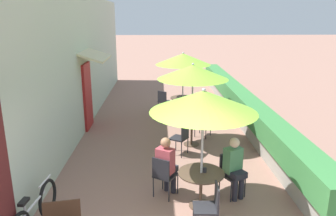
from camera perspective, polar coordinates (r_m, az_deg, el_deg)
cafe_facade_wall at (r=11.23m, az=-14.32°, el=7.94°), size 0.98×14.89×4.20m
planter_hedge at (r=11.67m, az=12.56°, el=0.54°), size 0.60×13.89×1.01m
patio_table_near at (r=6.33m, az=5.78°, el=-12.45°), size 0.87×0.87×0.71m
patio_umbrella_near at (r=5.77m, az=6.20°, el=1.14°), size 1.92×1.92×2.32m
cafe_chair_near_left at (r=5.69m, az=7.33°, el=-16.34°), size 0.41×0.41×0.87m
cafe_chair_near_right at (r=6.83m, az=10.80°, el=-10.68°), size 0.54×0.54×0.87m
seated_patron_near_right at (r=6.68m, az=11.50°, el=-9.72°), size 0.47×0.50×1.25m
cafe_chair_near_back at (r=6.60m, az=-0.76°, el=-11.36°), size 0.55×0.55×0.87m
seated_patron_near_back at (r=6.61m, az=-0.26°, el=-9.67°), size 0.48×0.51×1.25m
coffee_cup_near at (r=6.25m, az=6.43°, el=-10.68°), size 0.07×0.07×0.09m
patio_table_mid at (r=9.20m, az=4.16°, el=-3.22°), size 0.87×0.87×0.71m
patio_umbrella_mid at (r=8.82m, az=4.35°, el=6.27°), size 1.92×1.92×2.32m
cafe_chair_mid_left at (r=8.52m, az=2.33°, el=-4.94°), size 0.55×0.55×0.87m
cafe_chair_mid_right at (r=9.90m, az=5.71°, el=-2.01°), size 0.55×0.55×0.87m
coffee_cup_mid at (r=9.20m, az=3.45°, el=-1.82°), size 0.07×0.07×0.09m
patio_table_far at (r=11.76m, az=2.56°, el=1.04°), size 0.87×0.87×0.71m
patio_umbrella_far at (r=11.46m, az=2.66°, el=8.50°), size 1.92×1.92×2.32m
cafe_chair_far_left at (r=11.45m, az=6.06°, el=0.44°), size 0.56×0.56×0.87m
cafe_chair_far_right at (r=12.12m, az=-0.74°, el=1.38°), size 0.56×0.56×0.87m
bicycle_leaning at (r=6.14m, az=-22.21°, el=-16.65°), size 0.22×1.71×0.78m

